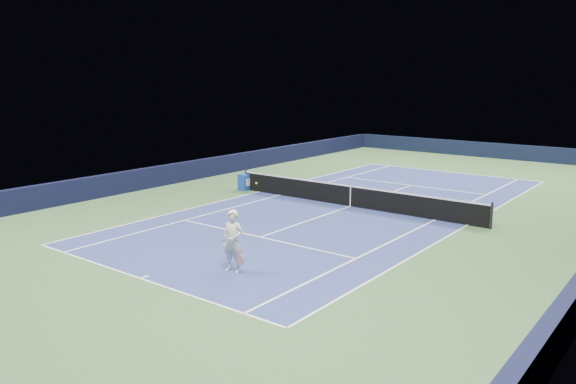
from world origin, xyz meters
The scene contains 18 objects.
ground centered at (0.00, 0.00, 0.00)m, with size 40.00×40.00×0.00m, color #385C32.
wall_far centered at (0.00, 19.82, 0.55)m, with size 22.00×0.35×1.10m, color black.
wall_left centered at (-10.82, 0.00, 0.55)m, with size 0.35×40.00×1.10m, color black.
court_surface centered at (0.00, 0.00, 0.00)m, with size 10.97×23.77×0.01m, color navy.
baseline_far centered at (0.00, 11.88, 0.01)m, with size 10.97×0.08×0.00m, color white.
baseline_near centered at (0.00, -11.88, 0.01)m, with size 10.97×0.08×0.00m, color white.
sideline_doubles_right centered at (5.49, 0.00, 0.01)m, with size 0.08×23.77×0.00m, color white.
sideline_doubles_left centered at (-5.49, 0.00, 0.01)m, with size 0.08×23.77×0.00m, color white.
sideline_singles_right centered at (4.12, 0.00, 0.01)m, with size 0.08×23.77×0.00m, color white.
sideline_singles_left centered at (-4.12, 0.00, 0.01)m, with size 0.08×23.77×0.00m, color white.
service_line_far centered at (0.00, 6.40, 0.01)m, with size 8.23×0.08×0.00m, color white.
service_line_near centered at (0.00, -6.40, 0.01)m, with size 8.23×0.08×0.00m, color white.
center_service_line centered at (0.00, 0.00, 0.01)m, with size 0.08×12.80×0.00m, color white.
center_mark_far centered at (0.00, 11.73, 0.01)m, with size 0.08×0.30×0.00m, color white.
center_mark_near centered at (0.00, -11.73, 0.01)m, with size 0.08×0.30×0.00m, color white.
tennis_net centered at (0.00, 0.00, 0.50)m, with size 12.90×0.10×1.07m.
sponsor_cube centered at (-6.40, -0.16, 0.42)m, with size 0.60×0.50×0.84m.
tennis_player centered at (1.77, -9.74, 0.96)m, with size 0.88×1.32×2.64m.
Camera 1 is at (13.04, -21.67, 5.85)m, focal length 35.00 mm.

